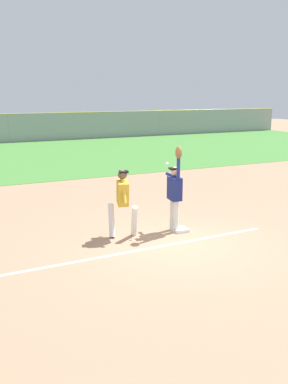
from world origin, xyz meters
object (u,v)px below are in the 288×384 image
at_px(fielder, 175,190).
at_px(runner, 123,199).
at_px(first_base, 180,230).
at_px(parked_car_silver, 9,129).
at_px(parked_car_white, 78,127).
at_px(baseball, 167,164).

xyz_separation_m(fielder, runner, (-1.40, 0.17, -0.12)).
relative_size(first_base, fielder, 0.17).
bearing_deg(fielder, parked_car_silver, -83.68).
bearing_deg(fielder, first_base, 155.49).
bearing_deg(runner, fielder, 8.60).
distance_m(first_base, runner, 1.83).
height_order(runner, parked_car_white, runner).
xyz_separation_m(fielder, parked_car_white, (5.91, 26.91, -0.45)).
xyz_separation_m(runner, baseball, (1.21, -0.08, 0.81)).
relative_size(runner, parked_car_silver, 0.38).
bearing_deg(fielder, parked_car_white, -95.69).
bearing_deg(first_base, baseball, 151.91).
relative_size(parked_car_silver, parked_car_white, 0.99).
height_order(baseball, parked_car_white, baseball).
xyz_separation_m(fielder, parked_car_silver, (0.18, 27.04, -0.45)).
bearing_deg(parked_car_white, baseball, -98.86).
bearing_deg(baseball, first_base, -28.09).
distance_m(parked_car_silver, parked_car_white, 5.73).
xyz_separation_m(first_base, parked_car_silver, (0.04, 27.12, 0.63)).
distance_m(runner, parked_car_white, 27.73).
bearing_deg(first_base, parked_car_silver, 89.91).
bearing_deg(parked_car_white, fielder, -98.43).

